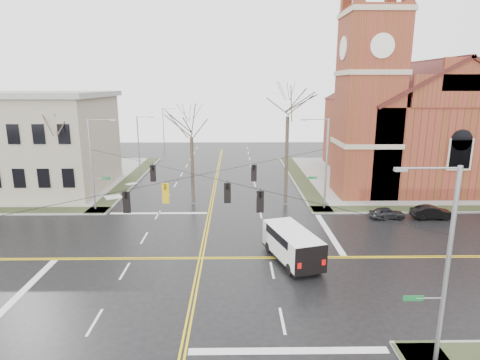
{
  "coord_description": "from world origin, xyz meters",
  "views": [
    {
      "loc": [
        2.48,
        -27.05,
        12.3
      ],
      "look_at": [
        2.92,
        6.0,
        4.41
      ],
      "focal_mm": 30.0,
      "sensor_mm": 36.0,
      "label": 1
    }
  ],
  "objects_px": {
    "signal_pole_nw": "(93,162)",
    "cargo_van": "(291,242)",
    "streetlight_north_b": "(164,128)",
    "signal_pole_ne": "(325,161)",
    "church": "(407,115)",
    "signal_pole_se": "(444,263)",
    "tree_ne": "(288,110)",
    "tree_nw_far": "(64,128)",
    "tree_nw_near": "(191,133)",
    "parked_car_b": "(432,212)",
    "streetlight_north_a": "(139,143)",
    "parked_car_a": "(387,213)"
  },
  "relations": [
    {
      "from": "streetlight_north_a",
      "to": "streetlight_north_b",
      "type": "height_order",
      "value": "same"
    },
    {
      "from": "tree_ne",
      "to": "parked_car_a",
      "type": "bearing_deg",
      "value": -27.86
    },
    {
      "from": "signal_pole_nw",
      "to": "signal_pole_se",
      "type": "distance_m",
      "value": 32.28
    },
    {
      "from": "church",
      "to": "tree_nw_far",
      "type": "xyz_separation_m",
      "value": [
        -39.56,
        -10.98,
        -0.44
      ]
    },
    {
      "from": "streetlight_north_a",
      "to": "tree_ne",
      "type": "relative_size",
      "value": 0.59
    },
    {
      "from": "signal_pole_se",
      "to": "tree_nw_far",
      "type": "distance_m",
      "value": 36.49
    },
    {
      "from": "church",
      "to": "tree_ne",
      "type": "bearing_deg",
      "value": -146.06
    },
    {
      "from": "cargo_van",
      "to": "parked_car_b",
      "type": "height_order",
      "value": "cargo_van"
    },
    {
      "from": "streetlight_north_b",
      "to": "parked_car_a",
      "type": "bearing_deg",
      "value": -55.13
    },
    {
      "from": "parked_car_b",
      "to": "parked_car_a",
      "type": "bearing_deg",
      "value": 90.05
    },
    {
      "from": "streetlight_north_a",
      "to": "parked_car_b",
      "type": "height_order",
      "value": "streetlight_north_a"
    },
    {
      "from": "signal_pole_se",
      "to": "tree_nw_far",
      "type": "relative_size",
      "value": 0.82
    },
    {
      "from": "streetlight_north_a",
      "to": "tree_nw_near",
      "type": "height_order",
      "value": "tree_nw_near"
    },
    {
      "from": "cargo_van",
      "to": "parked_car_a",
      "type": "height_order",
      "value": "cargo_van"
    },
    {
      "from": "signal_pole_se",
      "to": "cargo_van",
      "type": "xyz_separation_m",
      "value": [
        -4.86,
        11.17,
        -3.61
      ]
    },
    {
      "from": "streetlight_north_a",
      "to": "parked_car_a",
      "type": "bearing_deg",
      "value": -35.23
    },
    {
      "from": "streetlight_north_a",
      "to": "parked_car_b",
      "type": "relative_size",
      "value": 2.13
    },
    {
      "from": "signal_pole_se",
      "to": "tree_ne",
      "type": "distance_m",
      "value": 25.58
    },
    {
      "from": "tree_ne",
      "to": "tree_nw_near",
      "type": "bearing_deg",
      "value": 177.86
    },
    {
      "from": "signal_pole_nw",
      "to": "tree_nw_near",
      "type": "xyz_separation_m",
      "value": [
        9.4,
        2.23,
        2.57
      ]
    },
    {
      "from": "streetlight_north_a",
      "to": "parked_car_a",
      "type": "distance_m",
      "value": 33.82
    },
    {
      "from": "tree_ne",
      "to": "streetlight_north_a",
      "type": "bearing_deg",
      "value": 141.59
    },
    {
      "from": "parked_car_b",
      "to": "signal_pole_se",
      "type": "bearing_deg",
      "value": 155.57
    },
    {
      "from": "parked_car_b",
      "to": "tree_nw_near",
      "type": "distance_m",
      "value": 24.49
    },
    {
      "from": "tree_nw_near",
      "to": "tree_nw_far",
      "type": "bearing_deg",
      "value": 179.69
    },
    {
      "from": "cargo_van",
      "to": "tree_nw_far",
      "type": "bearing_deg",
      "value": 129.82
    },
    {
      "from": "signal_pole_nw",
      "to": "signal_pole_se",
      "type": "xyz_separation_m",
      "value": [
        22.64,
        -23.0,
        0.0
      ]
    },
    {
      "from": "signal_pole_se",
      "to": "tree_nw_far",
      "type": "bearing_deg",
      "value": 135.91
    },
    {
      "from": "church",
      "to": "signal_pole_se",
      "type": "relative_size",
      "value": 3.06
    },
    {
      "from": "church",
      "to": "tree_nw_near",
      "type": "relative_size",
      "value": 2.65
    },
    {
      "from": "church",
      "to": "streetlight_north_a",
      "type": "bearing_deg",
      "value": 174.81
    },
    {
      "from": "streetlight_north_b",
      "to": "signal_pole_ne",
      "type": "bearing_deg",
      "value": -58.95
    },
    {
      "from": "parked_car_a",
      "to": "church",
      "type": "bearing_deg",
      "value": -27.7
    },
    {
      "from": "tree_ne",
      "to": "tree_nw_far",
      "type": "bearing_deg",
      "value": 178.9
    },
    {
      "from": "signal_pole_ne",
      "to": "cargo_van",
      "type": "distance_m",
      "value": 13.29
    },
    {
      "from": "tree_nw_far",
      "to": "tree_nw_near",
      "type": "height_order",
      "value": "tree_nw_far"
    },
    {
      "from": "streetlight_north_b",
      "to": "tree_ne",
      "type": "bearing_deg",
      "value": -61.95
    },
    {
      "from": "tree_nw_far",
      "to": "tree_ne",
      "type": "xyz_separation_m",
      "value": [
        22.6,
        -0.43,
        1.79
      ]
    },
    {
      "from": "cargo_van",
      "to": "signal_pole_ne",
      "type": "bearing_deg",
      "value": 51.1
    },
    {
      "from": "tree_nw_far",
      "to": "streetlight_north_a",
      "type": "bearing_deg",
      "value": 73.73
    },
    {
      "from": "church",
      "to": "cargo_van",
      "type": "distance_m",
      "value": 31.87
    },
    {
      "from": "tree_nw_near",
      "to": "tree_ne",
      "type": "xyz_separation_m",
      "value": [
        9.73,
        -0.36,
        2.26
      ]
    },
    {
      "from": "signal_pole_nw",
      "to": "cargo_van",
      "type": "height_order",
      "value": "signal_pole_nw"
    },
    {
      "from": "church",
      "to": "streetlight_north_b",
      "type": "height_order",
      "value": "church"
    },
    {
      "from": "parked_car_a",
      "to": "parked_car_b",
      "type": "distance_m",
      "value": 4.2
    },
    {
      "from": "signal_pole_se",
      "to": "cargo_van",
      "type": "relative_size",
      "value": 1.42
    },
    {
      "from": "streetlight_north_b",
      "to": "cargo_van",
      "type": "height_order",
      "value": "streetlight_north_b"
    },
    {
      "from": "church",
      "to": "parked_car_b",
      "type": "height_order",
      "value": "church"
    },
    {
      "from": "streetlight_north_b",
      "to": "cargo_van",
      "type": "relative_size",
      "value": 1.26
    },
    {
      "from": "church",
      "to": "parked_car_a",
      "type": "distance_m",
      "value": 19.68
    }
  ]
}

